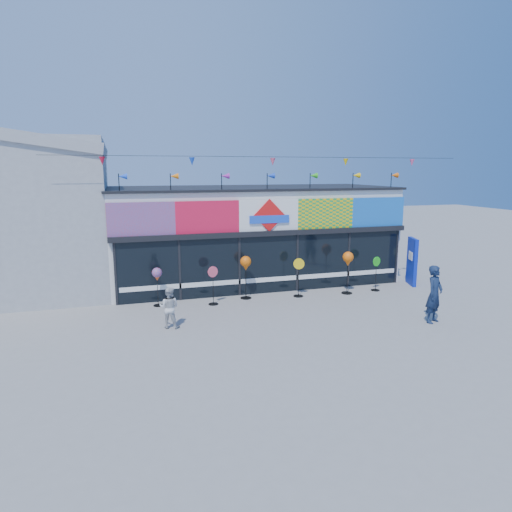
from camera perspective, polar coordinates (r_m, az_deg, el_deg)
name	(u,v)px	position (r m, az deg, el deg)	size (l,w,h in m)	color
ground	(301,319)	(15.22, 5.67, -7.84)	(80.00, 80.00, 0.00)	gray
kite_shop	(251,234)	(20.23, -0.66, 2.83)	(16.00, 5.70, 5.31)	silver
neighbour_building	(2,211)	(20.84, -29.14, 4.90)	(8.18, 7.20, 6.87)	#A5A8AA
blue_sign	(412,261)	(20.44, 18.92, -0.64)	(0.45, 1.00, 2.00)	#0B22A6
spinner_0	(157,275)	(16.64, -12.27, -2.39)	(0.36, 0.36, 1.41)	black
spinner_1	(213,284)	(16.59, -5.39, -3.56)	(0.39, 0.36, 1.42)	black
spinner_2	(246,265)	(17.17, -1.29, -1.09)	(0.42, 0.42, 1.64)	black
spinner_3	(299,276)	(17.62, 5.36, -2.56)	(0.40, 0.38, 1.50)	black
spinner_4	(348,260)	(18.21, 11.43, -0.51)	(0.43, 0.43, 1.68)	black
spinner_5	(376,273)	(19.04, 14.78, -2.03)	(0.39, 0.36, 1.40)	black
adult_man	(434,294)	(15.65, 21.41, -4.48)	(0.68, 0.44, 1.86)	#13213E
child	(169,307)	(14.42, -10.80, -6.33)	(0.63, 0.36, 1.30)	silver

